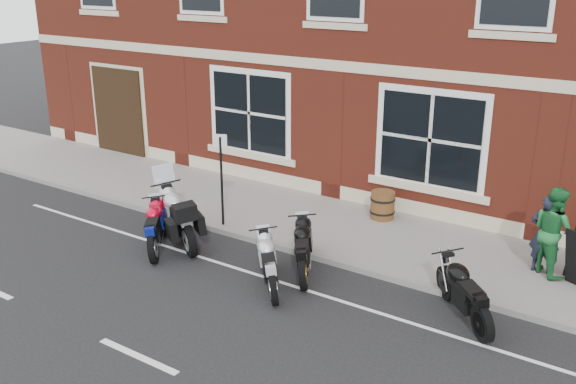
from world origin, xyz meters
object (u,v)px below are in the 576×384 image
at_px(moto_sport_red, 158,225).
at_px(moto_sport_black, 306,247).
at_px(pedestrian_left, 545,234).
at_px(pedestrian_right, 553,231).
at_px(parking_sign, 221,173).
at_px(barrel_planter, 383,205).
at_px(moto_touring_silver, 179,213).
at_px(moto_sport_silver, 271,261).
at_px(moto_naked_black, 465,289).

bearing_deg(moto_sport_red, moto_sport_black, -24.61).
distance_m(moto_sport_red, pedestrian_left, 7.63).
relative_size(pedestrian_right, parking_sign, 0.82).
bearing_deg(barrel_planter, pedestrian_left, -12.26).
distance_m(pedestrian_left, parking_sign, 6.68).
bearing_deg(parking_sign, pedestrian_right, -11.70).
bearing_deg(moto_touring_silver, moto_sport_silver, -69.47).
distance_m(moto_touring_silver, moto_sport_red, 0.57).
bearing_deg(moto_sport_red, barrel_planter, 11.42).
relative_size(moto_touring_silver, moto_naked_black, 1.32).
bearing_deg(moto_sport_black, moto_sport_silver, -136.10).
xyz_separation_m(moto_sport_black, parking_sign, (-2.67, 0.76, 0.81)).
xyz_separation_m(moto_sport_red, barrel_planter, (3.28, 3.86, -0.07)).
height_order(moto_sport_red, moto_sport_black, moto_sport_black).
height_order(moto_sport_black, parking_sign, parking_sign).
distance_m(moto_sport_red, moto_naked_black, 6.32).
height_order(pedestrian_right, parking_sign, parking_sign).
bearing_deg(parking_sign, moto_naked_black, -31.92).
relative_size(moto_sport_red, moto_sport_black, 0.91).
distance_m(moto_sport_black, pedestrian_left, 4.47).
xyz_separation_m(moto_sport_black, pedestrian_left, (3.82, 2.29, 0.37)).
distance_m(moto_naked_black, barrel_planter, 4.28).
bearing_deg(pedestrian_right, moto_sport_silver, 76.55).
bearing_deg(barrel_planter, moto_touring_silver, -133.81).
distance_m(moto_touring_silver, parking_sign, 1.26).
bearing_deg(moto_sport_silver, moto_naked_black, -26.22).
bearing_deg(moto_sport_red, pedestrian_right, -14.95).
bearing_deg(moto_sport_silver, parking_sign, 106.17).
bearing_deg(pedestrian_left, moto_touring_silver, 16.73).
distance_m(pedestrian_left, pedestrian_right, 0.16).
height_order(moto_naked_black, pedestrian_left, pedestrian_left).
xyz_separation_m(moto_touring_silver, moto_sport_silver, (2.83, -0.62, -0.13)).
distance_m(moto_sport_black, moto_naked_black, 3.11).
height_order(moto_sport_silver, pedestrian_left, pedestrian_left).
xyz_separation_m(moto_naked_black, parking_sign, (-5.78, 0.72, 0.80)).
bearing_deg(moto_sport_red, pedestrian_left, -14.60).
bearing_deg(moto_naked_black, moto_touring_silver, 138.37).
bearing_deg(pedestrian_left, barrel_planter, -15.55).
bearing_deg(moto_touring_silver, moto_sport_black, -53.07).
bearing_deg(barrel_planter, moto_sport_red, -130.35).
height_order(moto_touring_silver, pedestrian_left, pedestrian_left).
bearing_deg(pedestrian_right, barrel_planter, 27.96).
height_order(moto_sport_red, pedestrian_left, pedestrian_left).
relative_size(moto_sport_red, moto_naked_black, 1.05).
xyz_separation_m(pedestrian_right, parking_sign, (-6.62, -1.54, 0.35)).
relative_size(moto_naked_black, pedestrian_left, 1.00).
bearing_deg(moto_sport_red, moto_touring_silver, 41.19).
height_order(pedestrian_left, pedestrian_right, pedestrian_right).
height_order(moto_touring_silver, moto_sport_red, moto_touring_silver).
bearing_deg(parking_sign, moto_sport_black, -40.55).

